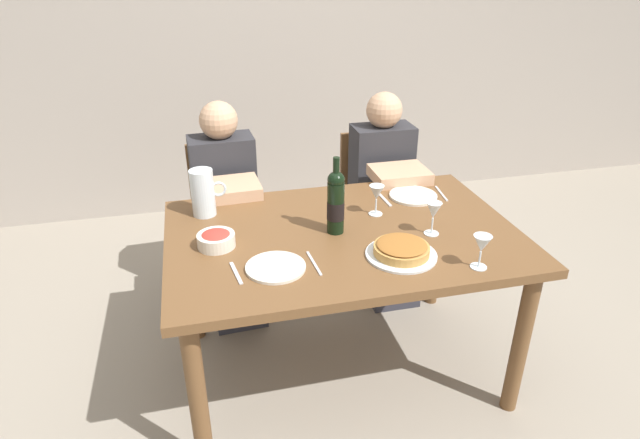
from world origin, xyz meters
TOP-DOWN VIEW (x-y plane):
  - ground_plane at (0.00, 0.00)m, footprint 8.00×8.00m
  - back_wall at (0.00, 2.09)m, footprint 8.00×0.10m
  - dining_table at (0.00, 0.00)m, footprint 1.50×1.00m
  - wine_bottle at (-0.03, 0.01)m, footprint 0.07×0.07m
  - water_pitcher at (-0.57, 0.31)m, footprint 0.16×0.11m
  - baked_tart at (0.17, -0.25)m, footprint 0.28×0.28m
  - salad_bowl at (-0.54, 0.00)m, footprint 0.15×0.15m
  - wine_glass_left_diner at (0.19, 0.13)m, footprint 0.07×0.07m
  - wine_glass_right_diner at (0.36, -0.11)m, footprint 0.07×0.07m
  - wine_glass_centre at (0.42, -0.40)m, footprint 0.07×0.07m
  - dinner_plate_left_setting at (0.44, 0.27)m, footprint 0.23×0.23m
  - dinner_plate_right_setting at (-0.33, -0.23)m, footprint 0.23×0.23m
  - fork_left_setting at (0.29, 0.27)m, footprint 0.02×0.16m
  - knife_left_setting at (0.59, 0.27)m, footprint 0.03×0.18m
  - knife_right_setting at (-0.18, -0.23)m, footprint 0.02×0.18m
  - spoon_right_setting at (-0.48, -0.23)m, footprint 0.04×0.16m
  - chair_left at (-0.45, 0.91)m, footprint 0.42×0.42m
  - diner_left at (-0.44, 0.68)m, footprint 0.35×0.52m
  - chair_right at (0.45, 0.90)m, footprint 0.40×0.40m
  - diner_right at (0.45, 0.66)m, footprint 0.34×0.50m

SIDE VIEW (x-z plane):
  - ground_plane at x=0.00m, z-range 0.00..0.00m
  - chair_left at x=-0.45m, z-range 0.06..0.93m
  - chair_right at x=0.45m, z-range 0.06..0.93m
  - diner_left at x=-0.44m, z-range 0.04..1.20m
  - diner_right at x=0.45m, z-range 0.04..1.20m
  - dining_table at x=0.00m, z-range 0.29..1.05m
  - fork_left_setting at x=0.29m, z-range 0.76..0.76m
  - knife_left_setting at x=0.59m, z-range 0.76..0.76m
  - knife_right_setting at x=-0.18m, z-range 0.76..0.76m
  - spoon_right_setting at x=-0.48m, z-range 0.76..0.76m
  - dinner_plate_left_setting at x=0.44m, z-range 0.76..0.77m
  - dinner_plate_right_setting at x=-0.33m, z-range 0.76..0.77m
  - baked_tart at x=0.17m, z-range 0.76..0.82m
  - salad_bowl at x=-0.54m, z-range 0.76..0.83m
  - water_pitcher at x=-0.57m, z-range 0.75..0.96m
  - wine_glass_centre at x=0.42m, z-range 0.79..0.93m
  - wine_glass_left_diner at x=0.19m, z-range 0.79..0.93m
  - wine_glass_right_diner at x=0.36m, z-range 0.79..0.94m
  - wine_bottle at x=-0.03m, z-range 0.73..1.07m
  - back_wall at x=0.00m, z-range 0.00..2.80m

